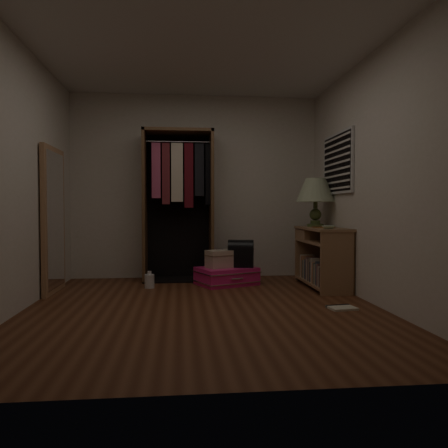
% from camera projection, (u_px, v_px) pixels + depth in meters
% --- Properties ---
extents(ground, '(4.00, 4.00, 0.00)m').
position_uv_depth(ground, '(204.00, 308.00, 4.31)').
color(ground, '#502917').
rests_on(ground, ground).
extents(room_walls, '(3.52, 4.02, 2.60)m').
position_uv_depth(room_walls, '(211.00, 157.00, 4.31)').
color(room_walls, beige).
rests_on(room_walls, ground).
extents(console_bookshelf, '(0.42, 1.12, 0.75)m').
position_uv_depth(console_bookshelf, '(321.00, 255.00, 5.49)').
color(console_bookshelf, '#926846').
rests_on(console_bookshelf, ground).
extents(open_wardrobe, '(0.95, 0.50, 2.05)m').
position_uv_depth(open_wardrobe, '(180.00, 192.00, 6.01)').
color(open_wardrobe, brown).
rests_on(open_wardrobe, ground).
extents(floor_mirror, '(0.06, 0.80, 1.70)m').
position_uv_depth(floor_mirror, '(54.00, 220.00, 5.10)').
color(floor_mirror, '#A77751').
rests_on(floor_mirror, ground).
extents(pink_suitcase, '(0.88, 0.78, 0.22)m').
position_uv_depth(pink_suitcase, '(227.00, 276.00, 5.66)').
color(pink_suitcase, '#DC1A6D').
rests_on(pink_suitcase, ground).
extents(train_case, '(0.40, 0.35, 0.24)m').
position_uv_depth(train_case, '(220.00, 259.00, 5.62)').
color(train_case, tan).
rests_on(train_case, pink_suitcase).
extents(black_bag, '(0.36, 0.28, 0.36)m').
position_uv_depth(black_bag, '(241.00, 253.00, 5.69)').
color(black_bag, black).
rests_on(black_bag, pink_suitcase).
extents(table_lamp, '(0.63, 0.63, 0.63)m').
position_uv_depth(table_lamp, '(316.00, 191.00, 5.71)').
color(table_lamp, '#3B4C25').
rests_on(table_lamp, console_bookshelf).
extents(brass_tray, '(0.33, 0.33, 0.02)m').
position_uv_depth(brass_tray, '(323.00, 227.00, 5.40)').
color(brass_tray, '#B07C43').
rests_on(brass_tray, console_bookshelf).
extents(ceramic_bowl, '(0.16, 0.16, 0.04)m').
position_uv_depth(ceramic_bowl, '(328.00, 227.00, 5.07)').
color(ceramic_bowl, '#B2D2AF').
rests_on(ceramic_bowl, console_bookshelf).
extents(white_jug, '(0.15, 0.15, 0.21)m').
position_uv_depth(white_jug, '(149.00, 281.00, 5.41)').
color(white_jug, silver).
rests_on(white_jug, ground).
extents(floor_book, '(0.28, 0.24, 0.02)m').
position_uv_depth(floor_book, '(341.00, 308.00, 4.29)').
color(floor_book, beige).
rests_on(floor_book, ground).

